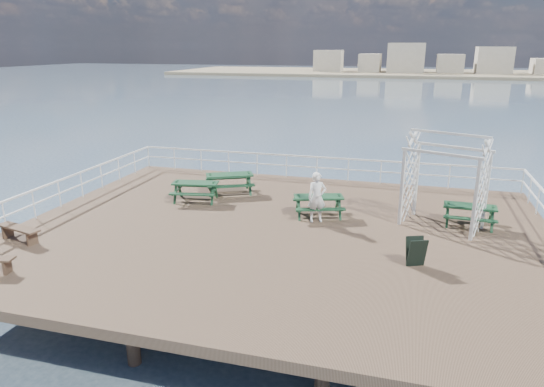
{
  "coord_description": "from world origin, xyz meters",
  "views": [
    {
      "loc": [
        3.96,
        -15.05,
        6.04
      ],
      "look_at": [
        -0.41,
        0.51,
        1.1
      ],
      "focal_mm": 32.0,
      "sensor_mm": 36.0,
      "label": 1
    }
  ],
  "objects": [
    {
      "name": "person",
      "position": [
        1.07,
        1.14,
        0.9
      ],
      "size": [
        0.78,
        0.66,
        1.8
      ],
      "primitive_type": "imported",
      "rotation": [
        0.0,
        0.0,
        0.41
      ],
      "color": "white",
      "rests_on": "ground"
    },
    {
      "name": "picnic_table_d",
      "position": [
        -4.1,
        2.19,
        0.57
      ],
      "size": [
        2.04,
        1.75,
        0.88
      ],
      "rotation": [
        0.0,
        0.0,
        0.17
      ],
      "color": "#153B1D",
      "rests_on": "ground"
    },
    {
      "name": "picnic_table_b",
      "position": [
        1.02,
        1.74,
        0.56
      ],
      "size": [
        2.14,
        1.92,
        0.87
      ],
      "rotation": [
        0.0,
        0.0,
        0.32
      ],
      "color": "#153B1D",
      "rests_on": "ground"
    },
    {
      "name": "trellis_arbor",
      "position": [
        5.32,
        1.8,
        1.47
      ],
      "size": [
        2.99,
        2.3,
        3.31
      ],
      "rotation": [
        0.0,
        0.0,
        -0.38
      ],
      "color": "white",
      "rests_on": "ground"
    },
    {
      "name": "ground",
      "position": [
        0.0,
        0.0,
        -0.15
      ],
      "size": [
        18.0,
        14.0,
        0.3
      ],
      "primitive_type": "cube",
      "color": "brown",
      "rests_on": "ground"
    },
    {
      "name": "flat_bench_near",
      "position": [
        -7.8,
        -3.28,
        0.36
      ],
      "size": [
        1.72,
        0.78,
        0.48
      ],
      "rotation": [
        0.0,
        0.0,
        -0.24
      ],
      "color": "#4F3628",
      "rests_on": "ground"
    },
    {
      "name": "picnic_table_a",
      "position": [
        -3.15,
        3.58,
        0.61
      ],
      "size": [
        2.45,
        2.28,
        0.95
      ],
      "rotation": [
        0.0,
        0.0,
        0.46
      ],
      "color": "#153B1D",
      "rests_on": "ground"
    },
    {
      "name": "picnic_table_c",
      "position": [
        6.28,
        2.16,
        0.54
      ],
      "size": [
        1.79,
        1.47,
        0.84
      ],
      "rotation": [
        0.0,
        0.0,
        -0.05
      ],
      "color": "#153B1D",
      "rests_on": "ground"
    },
    {
      "name": "railing",
      "position": [
        -0.07,
        2.57,
        0.87
      ],
      "size": [
        17.77,
        13.76,
        1.1
      ],
      "color": "white",
      "rests_on": "ground"
    },
    {
      "name": "sandwich_board",
      "position": [
        4.48,
        -1.74,
        0.42
      ],
      "size": [
        0.64,
        0.56,
        0.86
      ],
      "rotation": [
        0.0,
        0.0,
        0.4
      ],
      "color": "black",
      "rests_on": "ground"
    },
    {
      "name": "sea_backdrop",
      "position": [
        12.54,
        134.07,
        -0.51
      ],
      "size": [
        300.0,
        300.0,
        9.2
      ],
      "color": "#42586F",
      "rests_on": "ground"
    }
  ]
}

